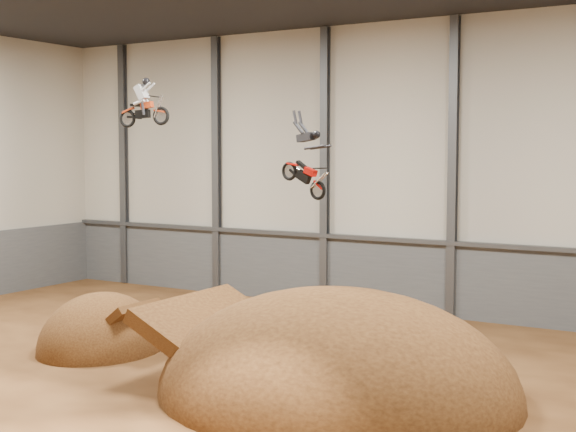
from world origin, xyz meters
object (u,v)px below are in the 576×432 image
Objects in this scene: takeoff_ramp at (101,350)px; landing_ramp at (336,395)px; fmx_rider_a at (144,100)px; fmx_rider_b at (300,155)px.

landing_ramp is at bearing -2.75° from takeoff_ramp.
fmx_rider_a reaches higher than landing_ramp.
takeoff_ramp is at bearing -123.11° from fmx_rider_a.
landing_ramp is (10.60, -0.51, 0.00)m from takeoff_ramp.
takeoff_ramp is at bearing 177.25° from landing_ramp.
fmx_rider_a is at bearing -176.96° from fmx_rider_b.
fmx_rider_a is (-9.74, 2.27, 9.82)m from landing_ramp.
fmx_rider_a is at bearing 166.86° from landing_ramp.
landing_ramp reaches higher than takeoff_ramp.
fmx_rider_b is (8.60, 0.66, 7.68)m from takeoff_ramp.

